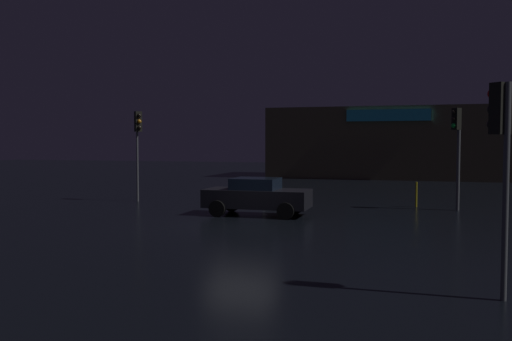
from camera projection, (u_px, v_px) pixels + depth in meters
ground_plane at (241, 227)px, 19.36m from camera, size 120.00×120.00×0.00m
store_building at (391, 143)px, 46.51m from camera, size 19.68×8.44×5.78m
traffic_signal_opposite at (457, 139)px, 23.75m from camera, size 0.42×0.42×4.42m
traffic_signal_cross_left at (138, 132)px, 27.39m from camera, size 0.43×0.41×4.48m
traffic_signal_cross_right at (501, 136)px, 10.27m from camera, size 0.42×0.42×4.06m
car_near at (257, 196)px, 22.31m from camera, size 4.23×2.04×1.51m
bollard_kerb_a at (416, 195)px, 25.14m from camera, size 0.09×0.09×1.15m
bollard_kerb_b at (264, 193)px, 27.31m from camera, size 0.09×0.09×0.92m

